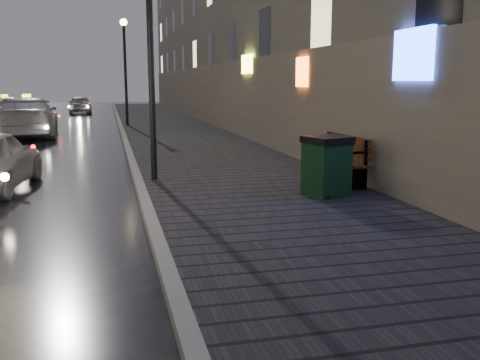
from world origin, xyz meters
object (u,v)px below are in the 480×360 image
Objects in this scene: lamp_far at (125,59)px; taxi_mid at (28,117)px; bench at (339,159)px; car_far at (80,105)px; lamp_near at (150,27)px; trash_bin at (326,166)px; taxi_far at (6,111)px.

lamp_far is 0.91× the size of taxi_mid.
car_far is at bearing 100.15° from bench.
bench is 0.35× the size of taxi_mid.
lamp_near is 4.57× the size of trash_bin.
taxi_far is at bearing 113.35° from bench.
taxi_far is at bearing 145.84° from lamp_far.
lamp_far is at bearing 90.00° from lamp_near.
bench is at bearing -67.76° from taxi_far.
bench is 0.52× the size of car_far.
taxi_far is at bearing 96.33° from trash_bin.
lamp_far is at bearing 100.44° from bench.
lamp_near is 16.00m from lamp_far.
car_far is (1.35, 17.22, -0.17)m from taxi_mid.
car_far is at bearing 102.05° from lamp_far.
lamp_near and lamp_far have the same top height.
taxi_mid reaches higher than bench.
taxi_mid reaches higher than car_far.
trash_bin is (3.09, -18.55, -2.75)m from lamp_far.
taxi_far is 10.06m from car_far.
lamp_near is at bearing -75.66° from taxi_far.
car_far reaches higher than bench.
lamp_far is 4.57× the size of trash_bin.
lamp_far is at bearing -37.54° from taxi_far.
lamp_far is 17.99m from bench.
taxi_mid is (-8.22, 13.95, 0.17)m from bench.
bench is 1.47m from trash_bin.
bench is at bearing 39.84° from trash_bin.
taxi_mid is at bearing 118.23° from bench.
trash_bin is at bearing -126.05° from bench.
taxi_far is (-10.44, 21.76, 0.08)m from bench.
car_far is at bearing -98.25° from taxi_mid.
lamp_far is 14.43m from car_far.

